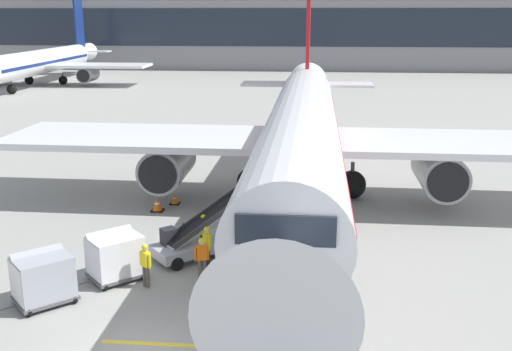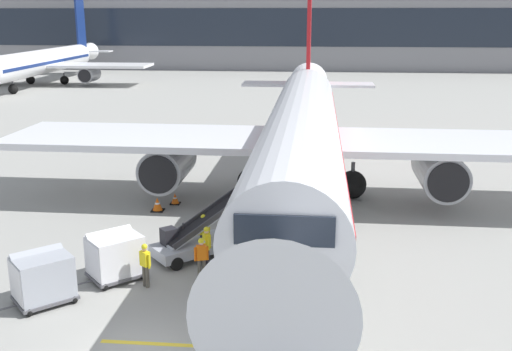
{
  "view_description": "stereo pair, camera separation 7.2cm",
  "coord_description": "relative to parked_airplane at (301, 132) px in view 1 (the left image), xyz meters",
  "views": [
    {
      "loc": [
        5.1,
        -15.93,
        10.11
      ],
      "look_at": [
        2.79,
        9.22,
        3.24
      ],
      "focal_mm": 41.96,
      "sensor_mm": 36.0,
      "label": 1
    },
    {
      "loc": [
        5.17,
        -15.92,
        10.11
      ],
      "look_at": [
        2.79,
        9.22,
        3.24
      ],
      "focal_mm": 41.96,
      "sensor_mm": 36.0,
      "label": 2
    }
  ],
  "objects": [
    {
      "name": "baggage_cart_second",
      "position": [
        -8.95,
        -12.93,
        -2.89
      ],
      "size": [
        2.55,
        2.53,
        1.91
      ],
      "color": "#515156",
      "rests_on": "ground"
    },
    {
      "name": "ground_crew_by_loader",
      "position": [
        -5.63,
        -11.34,
        -2.89
      ],
      "size": [
        0.48,
        0.42,
        1.74
      ],
      "color": "#514C42",
      "rests_on": "ground"
    },
    {
      "name": "terminal_building",
      "position": [
        3.01,
        87.72,
        3.71
      ],
      "size": [
        136.95,
        22.48,
        15.3
      ],
      "color": "gray",
      "rests_on": "ground"
    },
    {
      "name": "ground_crew_by_carts",
      "position": [
        -3.62,
        -10.55,
        -2.89
      ],
      "size": [
        0.54,
        0.36,
        1.74
      ],
      "color": "#514C42",
      "rests_on": "ground"
    },
    {
      "name": "ground_crew_marshaller",
      "position": [
        -4.04,
        -7.77,
        -2.89
      ],
      "size": [
        0.53,
        0.37,
        1.74
      ],
      "color": "#333847",
      "rests_on": "ground"
    },
    {
      "name": "belt_loader",
      "position": [
        -4.21,
        -8.21,
        -3.02
      ],
      "size": [
        4.83,
        4.39,
        3.05
      ],
      "color": "#A3A8B2",
      "rests_on": "ground"
    },
    {
      "name": "ground_crew_wingwalker",
      "position": [
        -3.64,
        -9.28,
        -2.89
      ],
      "size": [
        0.4,
        0.51,
        1.74
      ],
      "color": "black",
      "rests_on": "ground"
    },
    {
      "name": "distant_airplane",
      "position": [
        -38.24,
        52.34,
        -0.6
      ],
      "size": [
        31.0,
        39.97,
        13.37
      ],
      "color": "white",
      "rests_on": "ground"
    },
    {
      "name": "apron_guidance_line_stop_bar",
      "position": [
        -0.01,
        -15.34,
        -3.89
      ],
      "size": [
        12.0,
        0.2,
        0.01
      ],
      "color": "yellow",
      "rests_on": "ground"
    },
    {
      "name": "safety_cone_engine_keepout",
      "position": [
        -6.83,
        -1.15,
        -3.59
      ],
      "size": [
        0.54,
        0.54,
        0.61
      ],
      "color": "black",
      "rests_on": "ground"
    },
    {
      "name": "baggage_cart_lead",
      "position": [
        -7.01,
        -10.74,
        -2.89
      ],
      "size": [
        2.55,
        2.53,
        1.91
      ],
      "color": "#515156",
      "rests_on": "ground"
    },
    {
      "name": "parked_airplane",
      "position": [
        0.0,
        0.0,
        0.0
      ],
      "size": [
        32.4,
        42.43,
        14.5
      ],
      "color": "silver",
      "rests_on": "ground"
    },
    {
      "name": "apron_guidance_line_lead_in",
      "position": [
        -0.37,
        -0.74,
        -3.89
      ],
      "size": [
        0.2,
        110.0,
        0.01
      ],
      "color": "yellow",
      "rests_on": "ground"
    },
    {
      "name": "safety_cone_wingtip",
      "position": [
        -7.49,
        -2.4,
        -3.53
      ],
      "size": [
        0.65,
        0.65,
        0.74
      ],
      "color": "black",
      "rests_on": "ground"
    }
  ]
}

